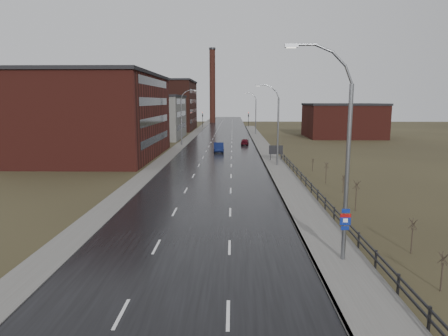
{
  "coord_description": "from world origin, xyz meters",
  "views": [
    {
      "loc": [
        2.46,
        -19.77,
        9.1
      ],
      "look_at": [
        1.69,
        16.41,
        3.0
      ],
      "focal_mm": 32.0,
      "sensor_mm": 36.0,
      "label": 1
    }
  ],
  "objects_px": {
    "streetlight_main": "(342,157)",
    "billboard": "(276,150)",
    "car_far": "(245,142)",
    "car_near": "(219,148)"
  },
  "relations": [
    {
      "from": "billboard",
      "to": "car_far",
      "type": "xyz_separation_m",
      "value": [
        -4.06,
        22.38,
        -0.98
      ]
    },
    {
      "from": "billboard",
      "to": "car_near",
      "type": "xyz_separation_m",
      "value": [
        -9.12,
        10.61,
        -0.83
      ]
    },
    {
      "from": "streetlight_main",
      "to": "billboard",
      "type": "xyz_separation_m",
      "value": [
        0.63,
        38.84,
        -4.41
      ]
    },
    {
      "from": "streetlight_main",
      "to": "car_near",
      "type": "relative_size",
      "value": 2.43
    },
    {
      "from": "car_far",
      "to": "billboard",
      "type": "bearing_deg",
      "value": 104.42
    },
    {
      "from": "car_near",
      "to": "car_far",
      "type": "xyz_separation_m",
      "value": [
        5.05,
        11.77,
        -0.16
      ]
    },
    {
      "from": "streetlight_main",
      "to": "billboard",
      "type": "relative_size",
      "value": 5.02
    },
    {
      "from": "streetlight_main",
      "to": "car_far",
      "type": "xyz_separation_m",
      "value": [
        -3.44,
        61.22,
        -5.4
      ]
    },
    {
      "from": "streetlight_main",
      "to": "car_near",
      "type": "distance_m",
      "value": 50.45
    },
    {
      "from": "streetlight_main",
      "to": "car_near",
      "type": "xyz_separation_m",
      "value": [
        -8.49,
        49.46,
        -5.24
      ]
    }
  ]
}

